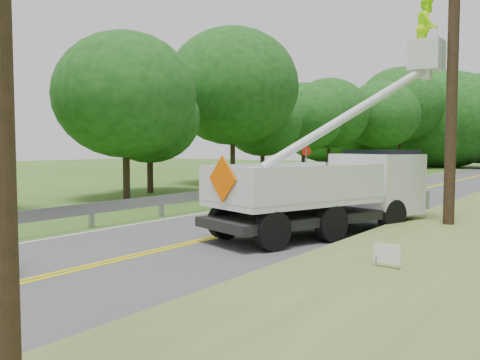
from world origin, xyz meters
The scene contains 9 objects.
ground centered at (0.00, 0.00, 0.00)m, with size 140.00×140.00×0.00m, color #335F20.
road centered at (0.00, 14.00, 0.01)m, with size 7.20×96.00×0.03m.
guardrail centered at (-4.02, 14.91, 0.55)m, with size 0.18×48.00×0.77m.
treeline_left centered at (-10.78, 31.72, 5.68)m, with size 10.88×57.06×11.12m.
bucket_truck centered at (2.55, 7.84, 1.52)m, with size 4.70×7.05×6.60m.
suv_silver centered at (-1.87, 15.99, 0.88)m, with size 2.85×6.17×1.72m, color #B7B8BE.
suv_darkgrey centered at (-2.37, 24.92, 0.72)m, with size 1.96×4.83×1.40m, color #3E4046.
stop_sign_permanent centered at (-4.35, 18.08, 1.63)m, with size 0.50×0.21×2.47m.
yard_sign centered at (5.40, 2.95, 0.53)m, with size 0.51×0.07×0.73m.
Camera 1 is at (8.52, -5.93, 2.47)m, focal length 38.48 mm.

